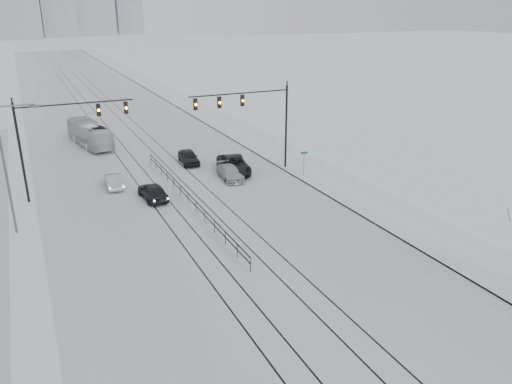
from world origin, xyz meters
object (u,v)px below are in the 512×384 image
object	(u,v)px
sedan_sb_outer	(114,181)
sedan_nb_right	(230,173)
sedan_sb_inner	(153,192)
box_truck	(90,134)
sedan_nb_front	(234,165)
sedan_nb_far	(189,157)

from	to	relation	value
sedan_sb_outer	sedan_nb_right	distance (m)	10.24
sedan_sb_inner	box_truck	bearing A→B (deg)	-87.36
sedan_nb_right	box_truck	xyz separation A→B (m)	(-9.86, 17.50, 0.72)
sedan_nb_right	box_truck	world-z (taller)	box_truck
sedan_sb_outer	sedan_sb_inner	bearing A→B (deg)	121.97
sedan_sb_outer	box_truck	size ratio (longest dim) A/B	0.39
sedan_sb_outer	sedan_nb_front	xyz separation A→B (m)	(11.02, -0.63, 0.16)
sedan_sb_inner	sedan_nb_right	size ratio (longest dim) A/B	0.97
sedan_sb_inner	sedan_nb_far	distance (m)	10.03
sedan_sb_outer	sedan_nb_far	world-z (taller)	sedan_nb_far
sedan_sb_inner	sedan_nb_front	world-z (taller)	sedan_nb_front
sedan_nb_far	box_truck	xyz separation A→B (m)	(-7.93, 11.33, 0.65)
sedan_nb_front	sedan_nb_right	xyz separation A→B (m)	(-1.02, -1.57, -0.17)
sedan_nb_far	sedan_sb_outer	bearing A→B (deg)	-149.23
sedan_nb_front	box_truck	world-z (taller)	box_truck
sedan_nb_front	sedan_sb_inner	bearing A→B (deg)	-145.55
sedan_sb_inner	sedan_sb_outer	size ratio (longest dim) A/B	1.10
sedan_nb_front	sedan_nb_far	size ratio (longest dim) A/B	1.40
sedan_sb_inner	sedan_nb_front	distance (m)	9.40
sedan_nb_far	sedan_nb_front	bearing A→B (deg)	-52.72
sedan_nb_front	sedan_nb_far	xyz separation A→B (m)	(-2.95, 4.60, -0.10)
sedan_nb_right	box_truck	size ratio (longest dim) A/B	0.44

